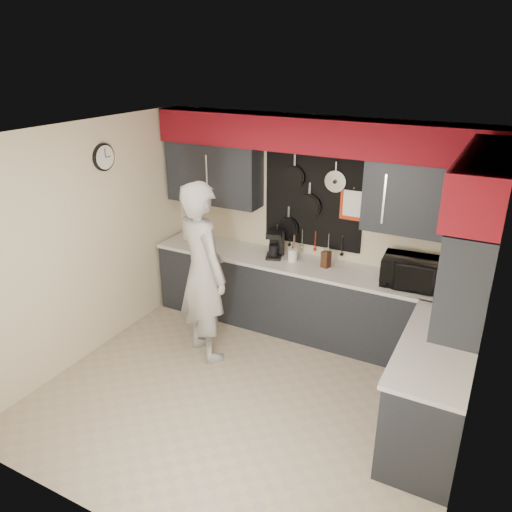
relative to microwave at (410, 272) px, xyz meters
The scene contains 10 objects.
ground 2.15m from the microwave, 130.41° to the right, with size 4.00×4.00×0.00m, color tan.
back_wall_assembly 1.53m from the microwave, behind, with size 4.00×0.36×2.60m.
right_wall_assembly 1.58m from the microwave, 60.68° to the right, with size 0.36×3.50×2.60m.
left_wall_assembly 3.50m from the microwave, 156.37° to the right, with size 0.05×3.50×2.60m.
base_cabinets 0.99m from the microwave, 158.22° to the right, with size 3.95×2.20×0.92m.
microwave is the anchor object (origin of this frame).
knife_block 0.96m from the microwave, behind, with size 0.09×0.09×0.19m, color #351711.
utensil_crock 1.38m from the microwave, behind, with size 0.11×0.11×0.15m, color white.
coffee_maker 1.62m from the microwave, behind, with size 0.24×0.27×0.33m.
person 2.22m from the microwave, 155.26° to the right, with size 0.74×0.49×2.04m, color #AEAEAC.
Camera 1 is at (2.00, -3.61, 3.26)m, focal length 35.00 mm.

